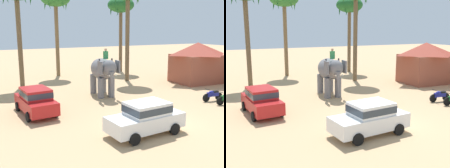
# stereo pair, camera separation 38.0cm
# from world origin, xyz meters

# --- Properties ---
(ground_plane) EXTENTS (120.00, 120.00, 0.00)m
(ground_plane) POSITION_xyz_m (0.00, 0.00, 0.00)
(ground_plane) COLOR tan
(car_sedan_foreground) EXTENTS (4.22, 2.13, 1.70)m
(car_sedan_foreground) POSITION_xyz_m (-1.27, -0.76, 0.93)
(car_sedan_foreground) COLOR white
(car_sedan_foreground) RESTS_ON ground
(car_parked_far_side) EXTENTS (2.17, 4.24, 1.70)m
(car_parked_far_side) POSITION_xyz_m (-5.66, 5.18, 0.93)
(car_parked_far_side) COLOR red
(car_parked_far_side) RESTS_ON ground
(elephant_with_mahout) EXTENTS (1.84, 3.93, 3.88)m
(elephant_with_mahout) POSITION_xyz_m (0.22, 7.69, 1.99)
(elephant_with_mahout) COLOR slate
(elephant_with_mahout) RESTS_ON ground
(motorcycle_end_of_row) EXTENTS (1.80, 0.55, 0.94)m
(motorcycle_end_of_row) POSITION_xyz_m (6.87, 2.45, 0.46)
(motorcycle_end_of_row) COLOR black
(motorcycle_end_of_row) RESTS_ON ground
(palm_tree_left_of_road) EXTENTS (3.20, 3.20, 8.99)m
(palm_tree_left_of_road) POSITION_xyz_m (7.37, 17.94, 7.79)
(palm_tree_left_of_road) COLOR brown
(palm_tree_left_of_road) RESTS_ON ground
(palm_tree_leaning_seaward) EXTENTS (3.20, 3.20, 9.46)m
(palm_tree_leaning_seaward) POSITION_xyz_m (-0.45, 18.42, 8.22)
(palm_tree_leaning_seaward) COLOR brown
(palm_tree_leaning_seaward) RESTS_ON ground
(roadside_hut) EXTENTS (5.17, 4.40, 4.00)m
(roadside_hut) POSITION_xyz_m (10.93, 8.48, 2.12)
(roadside_hut) COLOR #994C38
(roadside_hut) RESTS_ON ground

